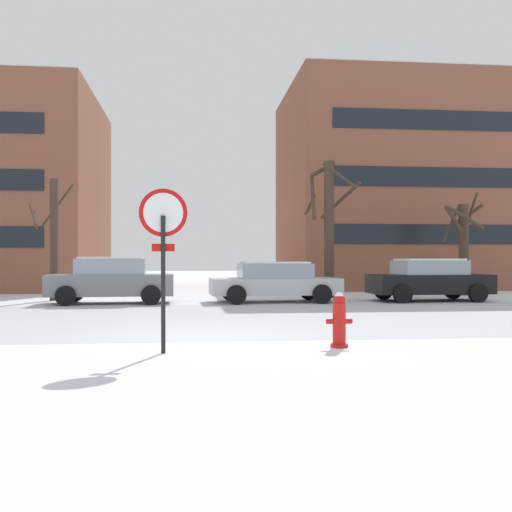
# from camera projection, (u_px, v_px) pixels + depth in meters

# --- Properties ---
(ground_plane) EXTENTS (120.00, 120.00, 0.00)m
(ground_plane) POSITION_uv_depth(u_px,v_px,m) (201.00, 335.00, 11.86)
(ground_plane) COLOR white
(road_surface) EXTENTS (80.00, 8.61, 0.00)m
(road_surface) POSITION_uv_depth(u_px,v_px,m) (199.00, 318.00, 15.15)
(road_surface) COLOR #B7BCC4
(road_surface) RESTS_ON ground
(stop_sign) EXTENTS (0.76, 0.17, 2.60)m
(stop_sign) POSITION_uv_depth(u_px,v_px,m) (163.00, 238.00, 9.53)
(stop_sign) COLOR black
(stop_sign) RESTS_ON ground
(fire_hydrant) EXTENTS (0.44, 0.30, 0.93)m
(fire_hydrant) POSITION_uv_depth(u_px,v_px,m) (339.00, 320.00, 10.22)
(fire_hydrant) COLOR red
(fire_hydrant) RESTS_ON ground
(parked_car_gray) EXTENTS (4.14, 2.17, 1.55)m
(parked_car_gray) POSITION_uv_depth(u_px,v_px,m) (111.00, 280.00, 20.14)
(parked_car_gray) COLOR slate
(parked_car_gray) RESTS_ON ground
(parked_car_silver) EXTENTS (4.44, 2.26, 1.38)m
(parked_car_silver) POSITION_uv_depth(u_px,v_px,m) (274.00, 281.00, 20.73)
(parked_car_silver) COLOR silver
(parked_car_silver) RESTS_ON ground
(parked_car_black) EXTENTS (4.19, 2.18, 1.49)m
(parked_car_black) POSITION_uv_depth(u_px,v_px,m) (429.00, 279.00, 21.27)
(parked_car_black) COLOR black
(parked_car_black) RESTS_ON ground
(tree_far_left) EXTENTS (1.84, 1.86, 4.16)m
(tree_far_left) POSITION_uv_depth(u_px,v_px,m) (463.00, 243.00, 24.55)
(tree_far_left) COLOR #423326
(tree_far_left) RESTS_ON ground
(tree_far_right) EXTENTS (1.55, 1.55, 4.33)m
(tree_far_right) POSITION_uv_depth(u_px,v_px,m) (53.00, 237.00, 21.50)
(tree_far_right) COLOR #423326
(tree_far_right) RESTS_ON ground
(tree_far_mid) EXTENTS (2.32, 2.26, 5.28)m
(tree_far_mid) POSITION_uv_depth(u_px,v_px,m) (329.00, 223.00, 23.01)
(tree_far_mid) COLOR #423326
(tree_far_mid) RESTS_ON ground
(building_far_right) EXTENTS (12.08, 9.65, 10.46)m
(building_far_right) POSITION_uv_depth(u_px,v_px,m) (401.00, 188.00, 32.22)
(building_far_right) COLOR brown
(building_far_right) RESTS_ON ground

